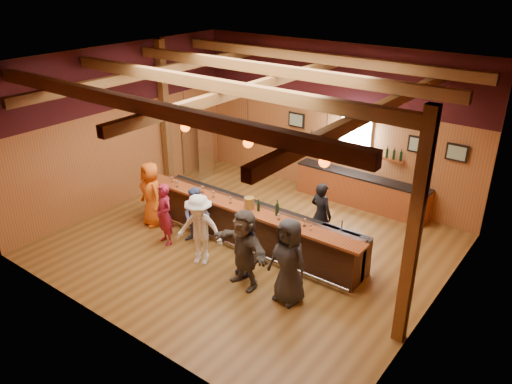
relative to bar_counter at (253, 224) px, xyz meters
The scene contains 27 objects.
room 2.69m from the bar_counter, 100.24° to the right, with size 9.04×9.00×4.52m.
bar_counter is the anchor object (origin of this frame).
back_bar_cabinet 3.76m from the bar_counter, 71.66° to the left, with size 4.00×0.52×0.95m.
window 4.17m from the bar_counter, 78.34° to the left, with size 0.95×0.09×0.95m.
framed_pictures 4.42m from the bar_counter, 66.46° to the left, with size 5.35×0.05×0.45m.
wine_shelves 3.97m from the bar_counter, 78.14° to the left, with size 3.00×0.18×0.30m.
pendant_lights 2.19m from the bar_counter, 96.37° to the right, with size 4.24×0.24×1.37m.
stainless_fridge 4.81m from the bar_counter, 149.24° to the left, with size 0.70×0.70×1.80m, color silver.
customer_orange 2.90m from the bar_counter, 163.69° to the right, with size 0.86×0.56×1.77m, color orange.
customer_redvest 2.20m from the bar_counter, 143.24° to the right, with size 0.58×0.38×1.59m, color maroon.
customer_denim 1.40m from the bar_counter, 143.40° to the right, with size 0.73×0.57×1.50m, color #485A90.
customer_white 1.57m from the bar_counter, 106.19° to the right, with size 1.13×0.65×1.75m, color white.
customer_navy 1.43m from the bar_counter, 60.33° to the right, with size 0.94×0.39×1.60m, color #1C1F39.
customer_brown 1.85m from the bar_counter, 58.58° to the right, with size 1.68×0.54×1.81m, color #4D463D.
customer_dark 2.50m from the bar_counter, 35.56° to the right, with size 0.92×0.60×1.88m, color #29292B.
bartender 1.70m from the bar_counter, 34.84° to the left, with size 0.61×0.40×1.67m, color black.
ice_bucket 0.77m from the bar_counter, 71.55° to the right, with size 0.25×0.25×0.27m, color brown.
bottle_a 0.83m from the bar_counter, 35.13° to the right, with size 0.07×0.07×0.31m.
bottle_b 1.13m from the bar_counter, 11.53° to the right, with size 0.08×0.08×0.38m.
glass_a 2.63m from the bar_counter, behind, with size 0.08×0.08×0.17m.
glass_b 2.33m from the bar_counter, 169.08° to the right, with size 0.08×0.08×0.18m.
glass_c 1.61m from the bar_counter, 168.82° to the right, with size 0.09×0.09×0.19m.
glass_d 1.27m from the bar_counter, 161.80° to the right, with size 0.08×0.08×0.18m.
glass_e 0.90m from the bar_counter, 143.44° to the right, with size 0.08×0.08×0.18m.
glass_f 1.26m from the bar_counter, 18.43° to the right, with size 0.07×0.07×0.16m.
glass_g 1.79m from the bar_counter, ahead, with size 0.09×0.09×0.20m.
glass_h 2.00m from the bar_counter, ahead, with size 0.07×0.07×0.17m.
Camera 1 is at (6.66, -8.55, 6.44)m, focal length 35.00 mm.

